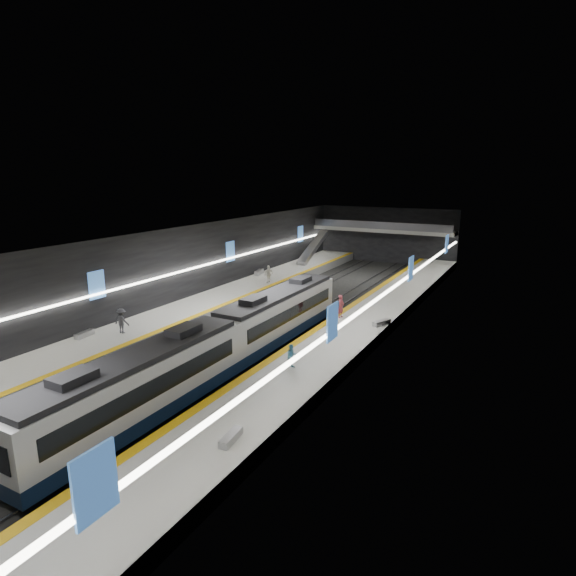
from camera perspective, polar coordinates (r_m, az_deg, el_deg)
The scene contains 26 objects.
ground at distance 40.84m, azimuth -3.29°, elevation -5.02°, with size 70.00×70.00×0.00m, color black.
ceiling at distance 39.01m, azimuth -3.45°, elevation 6.18°, with size 20.00×70.00×0.04m, color beige.
wall_left at distance 45.68m, azimuth -14.12°, elevation 1.81°, with size 0.04×70.00×8.00m, color black.
wall_right at distance 35.66m, azimuth 10.45°, elevation -1.31°, with size 0.04×70.00×8.00m, color black.
wall_back at distance 71.45m, azimuth 11.59°, elevation 6.14°, with size 20.00×0.04×8.00m, color black.
platform_left at distance 44.91m, azimuth -11.49°, elevation -2.86°, with size 5.00×70.00×1.00m, color slate.
tile_surface_left at distance 44.77m, azimuth -11.52°, elevation -2.23°, with size 5.00×70.00×0.02m, color #B0B0AB.
tactile_strip_left at distance 43.43m, azimuth -9.28°, elevation -2.62°, with size 0.60×70.00×0.02m, color #E4A80C.
platform_right at distance 37.50m, azimuth 6.57°, elevation -6.02°, with size 5.00×70.00×1.00m, color slate.
tile_surface_right at distance 37.33m, azimuth 6.59°, elevation -5.28°, with size 5.00×70.00×0.02m, color #B0B0AB.
tactile_strip_right at distance 38.14m, azimuth 3.52°, elevation -4.78°, with size 0.60×70.00×0.02m, color #E4A80C.
rails at distance 40.82m, azimuth -3.29°, elevation -4.94°, with size 6.52×70.00×0.12m.
train at distance 31.98m, azimuth -7.72°, elevation -6.37°, with size 2.69×30.04×3.60m.
ad_posters at distance 40.46m, azimuth -2.64°, elevation 1.43°, with size 19.94×53.50×2.20m.
cove_light_left at distance 45.59m, azimuth -13.92°, elevation 1.54°, with size 0.25×68.60×0.12m, color white.
cove_light_right at distance 35.77m, azimuth 10.13°, elevation -1.58°, with size 0.25×68.60×0.12m, color white.
mezzanine_bridge at distance 69.36m, azimuth 11.12°, elevation 6.80°, with size 20.00×3.00×1.50m.
escalator at distance 65.94m, azimuth 2.97°, elevation 4.82°, with size 1.20×8.00×0.60m, color #99999E.
bench_left_near at distance 39.24m, azimuth -22.98°, elevation -5.08°, with size 0.45×1.62×0.40m, color #99999E.
bench_left_far at distance 57.83m, azimuth -3.46°, elevation 1.88°, with size 0.57×2.04×0.50m, color #99999E.
bench_right_near at distance 23.27m, azimuth -6.78°, elevation -17.20°, with size 0.44×1.60×0.39m, color #99999E.
bench_right_far at distance 39.50m, azimuth 11.03°, elevation -4.07°, with size 0.47×1.70×0.42m, color #99999E.
passenger_right_a at distance 40.85m, azimuth 6.29°, elevation -2.18°, with size 0.71×0.47×1.94m, color #B84550.
passenger_right_b at distance 30.48m, azimuth 0.45°, elevation -8.12°, with size 0.75×0.59×1.55m, color #5399B4.
passenger_left_a at distance 53.26m, azimuth -2.30°, elevation 1.65°, with size 1.14×0.47×1.94m, color silver.
passenger_left_b at distance 38.84m, azimuth -19.11°, elevation -3.72°, with size 1.25×0.72×1.94m, color #393940.
Camera 1 is at (20.37, -32.87, 13.13)m, focal length 30.00 mm.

